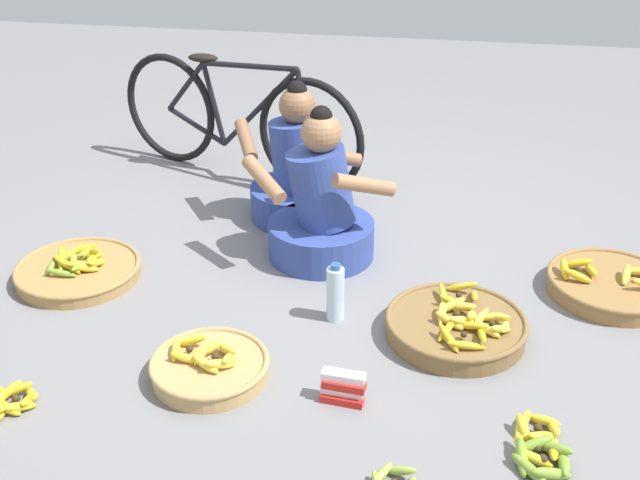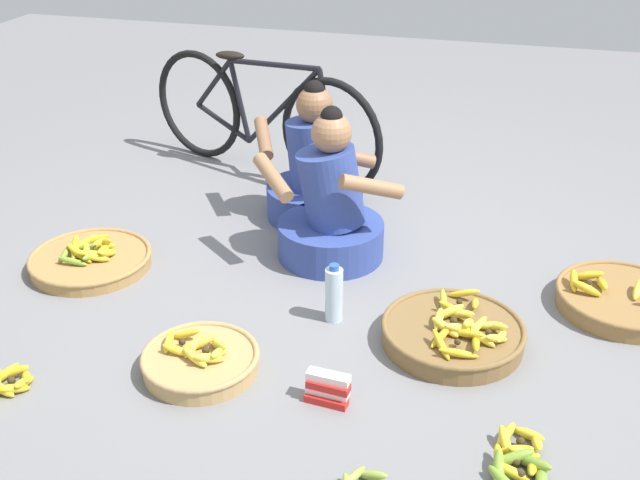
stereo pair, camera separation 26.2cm
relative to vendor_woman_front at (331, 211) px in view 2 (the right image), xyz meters
name	(u,v)px [view 2 (the right image)]	position (x,y,z in m)	size (l,w,h in m)	color
ground_plane	(332,288)	(0.09, -0.30, -0.24)	(10.00, 10.00, 0.00)	slate
vendor_woman_front	(331,211)	(0.00, 0.00, 0.00)	(0.74, 0.52, 0.77)	#334793
vendor_woman_behind	(314,176)	(-0.20, 0.41, 0.00)	(0.73, 0.53, 0.76)	#334793
bicycle_leaning	(260,117)	(-0.68, 0.91, 0.11)	(1.62, 0.62, 0.73)	black
banana_basket_near_vendor	(200,360)	(-0.24, -1.03, -0.20)	(0.46, 0.46, 0.14)	tan
banana_basket_back_center	(91,259)	(-1.08, -0.42, -0.20)	(0.58, 0.58, 0.15)	#A87F47
banana_basket_back_left	(454,332)	(0.68, -0.58, -0.19)	(0.59, 0.59, 0.16)	brown
banana_basket_front_left	(623,299)	(1.36, -0.12, -0.19)	(0.58, 0.58, 0.15)	olive
loose_bananas_back_right	(519,461)	(0.97, -1.23, -0.21)	(0.23, 0.36, 0.08)	yellow
water_bottle	(334,294)	(0.16, -0.54, -0.12)	(0.08, 0.08, 0.27)	silver
packet_carton_stack	(328,388)	(0.28, -1.08, -0.18)	(0.17, 0.08, 0.12)	red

